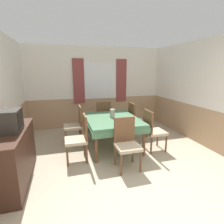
{
  "coord_description": "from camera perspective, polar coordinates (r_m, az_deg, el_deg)",
  "views": [
    {
      "loc": [
        -1.13,
        -1.75,
        1.84
      ],
      "look_at": [
        -0.0,
        2.16,
        0.88
      ],
      "focal_mm": 28.0,
      "sensor_mm": 36.0,
      "label": 1
    }
  ],
  "objects": [
    {
      "name": "chair_head_window",
      "position": [
        5.2,
        -3.04,
        -1.38
      ],
      "size": [
        0.44,
        0.44,
        0.97
      ],
      "color": "brown",
      "rests_on": "ground_plane"
    },
    {
      "name": "tv",
      "position": [
        3.17,
        -30.12,
        -2.48
      ],
      "size": [
        0.29,
        0.43,
        0.35
      ],
      "color": "#2D2823",
      "rests_on": "sideboard"
    },
    {
      "name": "chair_right_near",
      "position": [
        4.17,
        13.07,
        -5.51
      ],
      "size": [
        0.44,
        0.44,
        0.97
      ],
      "rotation": [
        0.0,
        0.0,
        4.71
      ],
      "color": "brown",
      "rests_on": "ground_plane"
    },
    {
      "name": "chair_left_far",
      "position": [
        4.59,
        -11.83,
        -3.67
      ],
      "size": [
        0.44,
        0.44,
        0.97
      ],
      "rotation": [
        0.0,
        0.0,
        1.57
      ],
      "color": "brown",
      "rests_on": "ground_plane"
    },
    {
      "name": "wall_back",
      "position": [
        5.9,
        -4.95,
        8.18
      ],
      "size": [
        4.81,
        0.1,
        2.6
      ],
      "color": "white",
      "rests_on": "ground_plane"
    },
    {
      "name": "dining_table",
      "position": [
        4.25,
        -0.01,
        -3.31
      ],
      "size": [
        1.25,
        1.56,
        0.73
      ],
      "color": "#4C7A56",
      "rests_on": "ground_plane"
    },
    {
      "name": "vase",
      "position": [
        4.26,
        0.12,
        -0.41
      ],
      "size": [
        0.13,
        0.13,
        0.21
      ],
      "color": "#A39989",
      "rests_on": "dining_table"
    },
    {
      "name": "chair_left_near",
      "position": [
        3.69,
        -10.64,
        -7.91
      ],
      "size": [
        0.44,
        0.44,
        0.97
      ],
      "rotation": [
        0.0,
        0.0,
        1.57
      ],
      "color": "brown",
      "rests_on": "ground_plane"
    },
    {
      "name": "sideboard",
      "position": [
        3.41,
        -29.4,
        -12.41
      ],
      "size": [
        0.46,
        1.52,
        0.9
      ],
      "color": "#3D2319",
      "rests_on": "ground_plane"
    },
    {
      "name": "ground_plane",
      "position": [
        2.78,
        14.18,
        -28.64
      ],
      "size": [
        16.0,
        16.0,
        0.0
      ],
      "primitive_type": "plane",
      "color": "tan"
    },
    {
      "name": "wall_right",
      "position": [
        5.06,
        25.77,
        5.88
      ],
      "size": [
        0.05,
        4.39,
        2.6
      ],
      "color": "white",
      "rests_on": "ground_plane"
    },
    {
      "name": "wall_left",
      "position": [
        3.94,
        -32.17,
        3.38
      ],
      "size": [
        0.05,
        4.39,
        2.6
      ],
      "color": "white",
      "rests_on": "ground_plane"
    },
    {
      "name": "chair_right_far",
      "position": [
        4.99,
        7.75,
        -2.14
      ],
      "size": [
        0.44,
        0.44,
        0.97
      ],
      "rotation": [
        0.0,
        0.0,
        4.71
      ],
      "color": "brown",
      "rests_on": "ground_plane"
    },
    {
      "name": "chair_head_near",
      "position": [
        3.39,
        4.7,
        -9.64
      ],
      "size": [
        0.44,
        0.44,
        0.97
      ],
      "rotation": [
        0.0,
        0.0,
        3.14
      ],
      "color": "brown",
      "rests_on": "ground_plane"
    }
  ]
}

